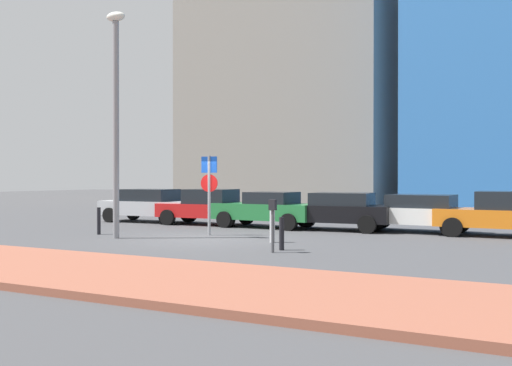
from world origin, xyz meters
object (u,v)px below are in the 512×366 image
parking_sign_post (209,185)px  traffic_bollard_mid (282,234)px  parked_car_black (336,210)px  parking_meter (273,218)px  traffic_bollard_near (99,221)px  parked_car_green (267,209)px  traffic_bollard_far (272,227)px  parked_car_white (416,212)px  parked_car_orange (505,213)px  parked_car_silver (149,205)px  street_lamp (116,106)px  parked_car_red (208,206)px

parking_sign_post → traffic_bollard_mid: size_ratio=3.04×
parked_car_black → parking_meter: parked_car_black is taller
traffic_bollard_near → traffic_bollard_mid: 7.40m
parked_car_green → traffic_bollard_far: size_ratio=4.36×
parked_car_white → traffic_bollard_near: 11.14m
parked_car_orange → parking_meter: 8.71m
parking_meter → traffic_bollard_mid: size_ratio=1.56×
parked_car_orange → parked_car_silver: bearing=-179.1°
street_lamp → parked_car_silver: bearing=118.6°
parked_car_black → traffic_bollard_far: (-0.38, -4.73, -0.27)m
parking_sign_post → traffic_bollard_near: (-3.51, -1.50, -1.22)m
parked_car_silver → parked_car_red: parked_car_red is taller
parked_car_green → parking_sign_post: bearing=-97.1°
parked_car_red → parked_car_black: parked_car_red is taller
traffic_bollard_mid → parked_car_silver: bearing=145.9°
parked_car_white → parking_sign_post: parking_sign_post is taller
parking_sign_post → street_lamp: bearing=-134.9°
parked_car_green → street_lamp: 7.25m
parked_car_red → parked_car_green: parked_car_red is taller
parked_car_black → parking_sign_post: size_ratio=1.61×
traffic_bollard_mid → traffic_bollard_far: 1.83m
traffic_bollard_near → traffic_bollard_mid: (7.33, -1.02, -0.02)m
traffic_bollard_far → street_lamp: bearing=-166.6°
parked_car_red → parked_car_orange: parked_car_orange is taller
parked_car_black → street_lamp: bearing=-132.2°
parking_sign_post → traffic_bollard_far: parking_sign_post is taller
parking_meter → street_lamp: bearing=171.2°
parked_car_black → street_lamp: size_ratio=0.60×
parking_sign_post → parking_meter: size_ratio=1.95×
traffic_bollard_mid → street_lamp: bearing=176.7°
parked_car_green → traffic_bollard_mid: 7.00m
parked_car_silver → parked_car_orange: (14.34, 0.22, 0.02)m
parked_car_black → street_lamp: (-5.37, -5.92, 3.52)m
parked_car_orange → traffic_bollard_near: bearing=-156.4°
parked_car_silver → traffic_bollard_mid: bearing=-34.1°
parked_car_red → parking_meter: parked_car_red is taller
parked_car_white → parking_sign_post: bearing=-144.6°
parked_car_white → parked_car_silver: bearing=-177.3°
parked_car_green → parked_car_orange: 8.51m
parking_sign_post → traffic_bollard_far: (2.83, -0.99, -1.22)m
parked_car_green → traffic_bollard_mid: parked_car_green is taller
parked_car_green → traffic_bollard_near: parked_car_green is taller
parked_car_white → parking_meter: size_ratio=3.11×
parked_car_green → traffic_bollard_near: 6.46m
parked_car_silver → parked_car_green: (5.84, -0.13, -0.03)m
parked_car_red → parking_sign_post: size_ratio=1.53×
parked_car_silver → parked_car_black: bearing=0.1°
parked_car_red → traffic_bollard_mid: 8.78m
parking_sign_post → parked_car_white: bearing=35.4°
traffic_bollard_mid → parked_car_black: bearing=95.7°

